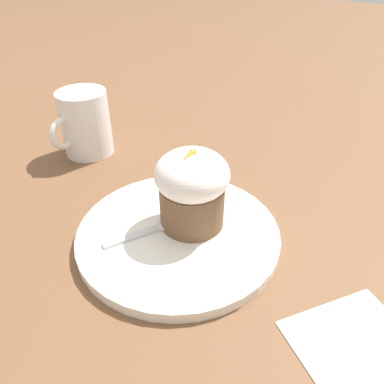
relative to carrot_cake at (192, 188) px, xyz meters
name	(u,v)px	position (x,y,z in m)	size (l,w,h in m)	color
ground_plane	(178,238)	(0.02, -0.01, -0.06)	(4.00, 4.00, 0.00)	brown
dessert_plate	(178,234)	(0.02, -0.01, -0.06)	(0.24, 0.24, 0.01)	white
carrot_cake	(192,188)	(0.00, 0.00, 0.00)	(0.09, 0.09, 0.10)	brown
spoon	(169,224)	(0.02, -0.02, -0.05)	(0.11, 0.08, 0.01)	silver
coffee_cup	(85,123)	(-0.07, -0.26, -0.01)	(0.11, 0.08, 0.11)	white
paper_napkin	(356,345)	(0.05, 0.21, -0.06)	(0.15, 0.14, 0.00)	white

